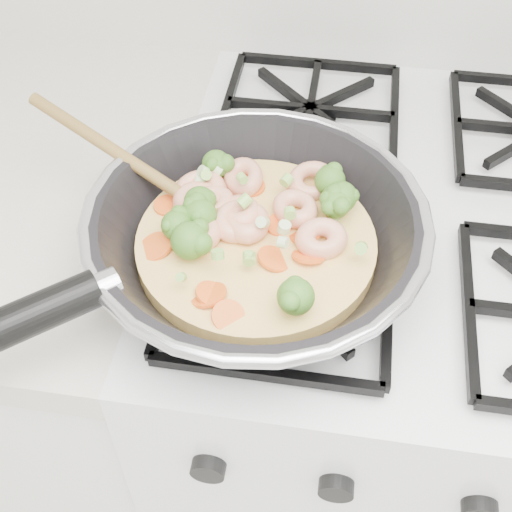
# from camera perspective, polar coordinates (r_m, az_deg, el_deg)

# --- Properties ---
(stove) EXTENTS (0.60, 0.60, 0.92)m
(stove) POSITION_cam_1_polar(r_m,az_deg,el_deg) (1.17, 9.91, -11.83)
(stove) COLOR white
(stove) RESTS_ON ground
(skillet) EXTENTS (0.44, 0.40, 0.10)m
(skillet) POSITION_cam_1_polar(r_m,az_deg,el_deg) (0.68, -0.50, 1.86)
(skillet) COLOR black
(skillet) RESTS_ON stove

